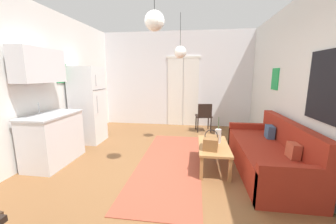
{
  "coord_description": "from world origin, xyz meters",
  "views": [
    {
      "loc": [
        0.61,
        -2.92,
        1.6
      ],
      "look_at": [
        0.04,
        1.18,
        0.81
      ],
      "focal_mm": 21.42,
      "sensor_mm": 36.0,
      "label": 1
    }
  ],
  "objects": [
    {
      "name": "kitchen_counter",
      "position": [
        -1.94,
        0.22,
        0.77
      ],
      "size": [
        0.58,
        1.06,
        2.03
      ],
      "color": "silver",
      "rests_on": "ground_plane"
    },
    {
      "name": "coffee_table",
      "position": [
        0.94,
        0.44,
        0.36
      ],
      "size": [
        0.5,
        1.03,
        0.41
      ],
      "color": "#A87542",
      "rests_on": "ground_plane"
    },
    {
      "name": "pendant_lamp_near",
      "position": [
        0.01,
        0.03,
        2.34
      ],
      "size": [
        0.28,
        0.28,
        0.67
      ],
      "color": "black"
    },
    {
      "name": "wall_right",
      "position": [
        2.31,
        0.0,
        1.43
      ],
      "size": [
        0.12,
        6.83,
        2.86
      ],
      "color": "silver",
      "rests_on": "ground_plane"
    },
    {
      "name": "pendant_lamp_far",
      "position": [
        0.26,
        1.55,
        2.06
      ],
      "size": [
        0.26,
        0.26,
        0.93
      ],
      "color": "black"
    },
    {
      "name": "area_rug",
      "position": [
        0.18,
        0.51,
        0.01
      ],
      "size": [
        1.11,
        3.07,
        0.01
      ],
      "primitive_type": "cube",
      "color": "#9E4733",
      "rests_on": "ground_plane"
    },
    {
      "name": "refrigerator",
      "position": [
        -1.88,
        1.42,
        0.88
      ],
      "size": [
        0.64,
        0.62,
        1.77
      ],
      "color": "white",
      "rests_on": "ground_plane"
    },
    {
      "name": "bamboo_vase",
      "position": [
        1.02,
        0.55,
        0.53
      ],
      "size": [
        0.11,
        0.11,
        0.46
      ],
      "color": "beige",
      "rests_on": "coffee_table"
    },
    {
      "name": "wall_back",
      "position": [
        0.01,
        3.36,
        1.42
      ],
      "size": [
        4.72,
        0.13,
        2.86
      ],
      "color": "silver",
      "rests_on": "ground_plane"
    },
    {
      "name": "handbag",
      "position": [
        0.88,
        0.25,
        0.51
      ],
      "size": [
        0.27,
        0.36,
        0.32
      ],
      "color": "brown",
      "rests_on": "coffee_table"
    },
    {
      "name": "ground_plane",
      "position": [
        0.0,
        0.0,
        -0.05
      ],
      "size": [
        5.12,
        7.23,
        0.1
      ],
      "primitive_type": "cube",
      "color": "brown"
    },
    {
      "name": "wall_left",
      "position": [
        -2.31,
        0.0,
        1.43
      ],
      "size": [
        0.12,
        6.83,
        2.86
      ],
      "color": "white",
      "rests_on": "ground_plane"
    },
    {
      "name": "accent_chair",
      "position": [
        0.85,
        2.64,
        0.47
      ],
      "size": [
        0.48,
        0.46,
        0.8
      ],
      "rotation": [
        0.0,
        0.0,
        3.3
      ],
      "color": "black",
      "rests_on": "ground_plane"
    },
    {
      "name": "couch",
      "position": [
        1.85,
        0.4,
        0.28
      ],
      "size": [
        0.85,
        2.12,
        0.86
      ],
      "color": "maroon",
      "rests_on": "ground_plane"
    }
  ]
}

